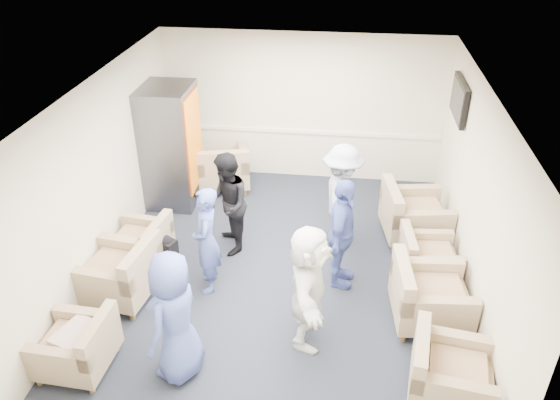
# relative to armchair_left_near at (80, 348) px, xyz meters

# --- Properties ---
(floor) EXTENTS (6.00, 6.00, 0.00)m
(floor) POSITION_rel_armchair_left_near_xyz_m (2.04, 2.08, -0.31)
(floor) COLOR black
(floor) RESTS_ON ground
(ceiling) EXTENTS (6.00, 6.00, 0.00)m
(ceiling) POSITION_rel_armchair_left_near_xyz_m (2.04, 2.08, 2.39)
(ceiling) COLOR silver
(ceiling) RESTS_ON back_wall
(back_wall) EXTENTS (5.00, 0.02, 2.70)m
(back_wall) POSITION_rel_armchair_left_near_xyz_m (2.04, 5.08, 1.04)
(back_wall) COLOR beige
(back_wall) RESTS_ON floor
(front_wall) EXTENTS (5.00, 0.02, 2.70)m
(front_wall) POSITION_rel_armchair_left_near_xyz_m (2.04, -0.92, 1.04)
(front_wall) COLOR beige
(front_wall) RESTS_ON floor
(left_wall) EXTENTS (0.02, 6.00, 2.70)m
(left_wall) POSITION_rel_armchair_left_near_xyz_m (-0.46, 2.08, 1.04)
(left_wall) COLOR beige
(left_wall) RESTS_ON floor
(right_wall) EXTENTS (0.02, 6.00, 2.70)m
(right_wall) POSITION_rel_armchair_left_near_xyz_m (4.54, 2.08, 1.04)
(right_wall) COLOR beige
(right_wall) RESTS_ON floor
(chair_rail) EXTENTS (4.98, 0.04, 0.06)m
(chair_rail) POSITION_rel_armchair_left_near_xyz_m (2.04, 5.06, 0.59)
(chair_rail) COLOR silver
(chair_rail) RESTS_ON back_wall
(tv) EXTENTS (0.10, 1.00, 0.58)m
(tv) POSITION_rel_armchair_left_near_xyz_m (4.48, 3.88, 1.74)
(tv) COLOR black
(tv) RESTS_ON right_wall
(armchair_left_near) EXTENTS (0.82, 0.82, 0.62)m
(armchair_left_near) POSITION_rel_armchair_left_near_xyz_m (0.00, 0.00, 0.00)
(armchair_left_near) COLOR #927C5E
(armchair_left_near) RESTS_ON floor
(armchair_left_mid) EXTENTS (1.03, 1.03, 0.73)m
(armchair_left_mid) POSITION_rel_armchair_left_near_xyz_m (0.01, 1.26, 0.05)
(armchair_left_mid) COLOR #927C5E
(armchair_left_mid) RESTS_ON floor
(armchair_left_far) EXTENTS (0.89, 0.89, 0.63)m
(armchair_left_far) POSITION_rel_armchair_left_near_xyz_m (0.01, 2.03, 0.00)
(armchair_left_far) COLOR #927C5E
(armchair_left_far) RESTS_ON floor
(armchair_right_near) EXTENTS (0.95, 0.95, 0.67)m
(armchair_right_near) POSITION_rel_armchair_left_near_xyz_m (4.04, 0.10, 0.02)
(armchair_right_near) COLOR #927C5E
(armchair_right_near) RESTS_ON floor
(armchair_right_midnear) EXTENTS (0.99, 0.99, 0.73)m
(armchair_right_midnear) POSITION_rel_armchair_left_near_xyz_m (3.95, 1.29, 0.05)
(armchair_right_midnear) COLOR #927C5E
(armchair_right_midnear) RESTS_ON floor
(armchair_right_midfar) EXTENTS (0.83, 0.83, 0.61)m
(armchair_right_midfar) POSITION_rel_armchair_left_near_xyz_m (4.05, 2.21, -0.01)
(armchair_right_midfar) COLOR #927C5E
(armchair_right_midfar) RESTS_ON floor
(armchair_right_far) EXTENTS (1.08, 1.08, 0.75)m
(armchair_right_far) POSITION_rel_armchair_left_near_xyz_m (3.92, 3.20, 0.07)
(armchair_right_far) COLOR #927C5E
(armchair_right_far) RESTS_ON floor
(armchair_corner) EXTENTS (1.13, 1.13, 0.74)m
(armchair_corner) POSITION_rel_armchair_left_near_xyz_m (0.68, 4.40, 0.06)
(armchair_corner) COLOR #927C5E
(armchair_corner) RESTS_ON floor
(vending_machine) EXTENTS (0.83, 0.97, 2.05)m
(vending_machine) POSITION_rel_armchair_left_near_xyz_m (-0.05, 3.89, 0.72)
(vending_machine) COLOR #52525A
(vending_machine) RESTS_ON floor
(backpack) EXTENTS (0.34, 0.30, 0.49)m
(backpack) POSITION_rel_armchair_left_near_xyz_m (0.37, 2.05, -0.06)
(backpack) COLOR black
(backpack) RESTS_ON floor
(pillow) EXTENTS (0.50, 0.58, 0.14)m
(pillow) POSITION_rel_armchair_left_near_xyz_m (-0.00, 0.00, 0.17)
(pillow) COLOR beige
(pillow) RESTS_ON armchair_left_near
(person_front_left) EXTENTS (0.72, 0.90, 1.61)m
(person_front_left) POSITION_rel_armchair_left_near_xyz_m (1.12, 0.10, 0.49)
(person_front_left) COLOR #42529F
(person_front_left) RESTS_ON floor
(person_mid_left) EXTENTS (0.46, 0.61, 1.53)m
(person_mid_left) POSITION_rel_armchair_left_near_xyz_m (1.10, 1.62, 0.45)
(person_mid_left) COLOR #42529F
(person_mid_left) RESTS_ON floor
(person_back_left) EXTENTS (0.81, 0.92, 1.58)m
(person_back_left) POSITION_rel_armchair_left_near_xyz_m (1.18, 2.52, 0.48)
(person_back_left) COLOR black
(person_back_left) RESTS_ON floor
(person_back_right) EXTENTS (0.64, 1.08, 1.65)m
(person_back_right) POSITION_rel_armchair_left_near_xyz_m (2.83, 2.88, 0.52)
(person_back_right) COLOR beige
(person_back_right) RESTS_ON floor
(person_mid_right) EXTENTS (0.52, 0.99, 1.61)m
(person_mid_right) POSITION_rel_armchair_left_near_xyz_m (2.86, 1.93, 0.49)
(person_mid_right) COLOR #42529F
(person_mid_right) RESTS_ON floor
(person_front_right) EXTENTS (0.52, 1.49, 1.59)m
(person_front_right) POSITION_rel_armchair_left_near_xyz_m (2.51, 0.81, 0.49)
(person_front_right) COLOR white
(person_front_right) RESTS_ON floor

